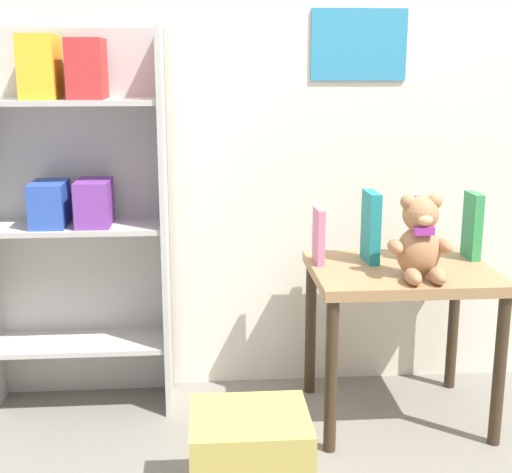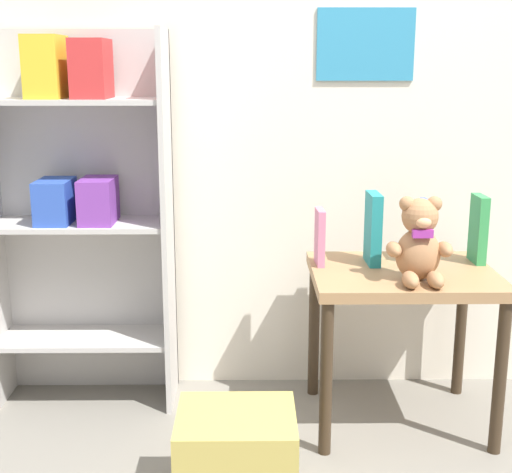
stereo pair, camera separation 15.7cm
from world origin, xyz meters
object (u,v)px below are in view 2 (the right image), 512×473
object	(u,v)px
teddy_bear	(419,243)
book_standing_green	(478,229)
bookshelf_side	(80,195)
book_standing_pink	(320,237)
book_standing_blue	(425,232)
display_table	(402,294)
book_standing_teal	(373,229)
storage_bin	(236,461)

from	to	relation	value
teddy_bear	book_standing_green	bearing A→B (deg)	40.64
bookshelf_side	teddy_bear	size ratio (longest dim) A/B	4.94
book_standing_pink	book_standing_blue	world-z (taller)	book_standing_blue
display_table	book_standing_teal	xyz separation A→B (m)	(-0.09, 0.08, 0.20)
bookshelf_side	book_standing_blue	bearing A→B (deg)	-5.26
book_standing_teal	book_standing_blue	world-z (taller)	book_standing_teal
teddy_bear	storage_bin	distance (m)	0.86
book_standing_pink	book_standing_teal	size ratio (longest dim) A/B	0.78
display_table	teddy_bear	size ratio (longest dim) A/B	2.25
bookshelf_side	book_standing_teal	bearing A→B (deg)	-7.09
bookshelf_side	storage_bin	xyz separation A→B (m)	(0.56, -0.70, -0.62)
book_standing_green	book_standing_pink	bearing A→B (deg)	-178.61
bookshelf_side	book_standing_pink	xyz separation A→B (m)	(0.83, -0.13, -0.12)
book_standing_teal	storage_bin	distance (m)	0.91
book_standing_pink	book_standing_green	xyz separation A→B (m)	(0.54, 0.02, 0.02)
teddy_bear	book_standing_green	distance (m)	0.33
bookshelf_side	book_standing_green	world-z (taller)	bookshelf_side
display_table	book_standing_pink	size ratio (longest dim) A/B	3.17
book_standing_pink	display_table	bearing A→B (deg)	-17.86
book_standing_pink	storage_bin	distance (m)	0.81
bookshelf_side	book_standing_teal	size ratio (longest dim) A/B	5.45
display_table	book_standing_green	size ratio (longest dim) A/B	2.60
bookshelf_side	storage_bin	size ratio (longest dim) A/B	4.07
book_standing_teal	book_standing_blue	distance (m)	0.18
display_table	bookshelf_side	bearing A→B (deg)	169.22
book_standing_teal	book_standing_green	world-z (taller)	book_standing_teal
bookshelf_side	book_standing_green	size ratio (longest dim) A/B	5.71
book_standing_pink	storage_bin	size ratio (longest dim) A/B	0.58
book_standing_pink	book_standing_blue	xyz separation A→B (m)	(0.36, 0.02, 0.01)
display_table	book_standing_pink	distance (m)	0.33
teddy_bear	book_standing_blue	distance (m)	0.23
teddy_bear	book_standing_green	xyz separation A→B (m)	(0.25, 0.22, -0.01)
teddy_bear	book_standing_pink	bearing A→B (deg)	146.02
bookshelf_side	book_standing_teal	xyz separation A→B (m)	(1.02, -0.13, -0.10)
book_standing_teal	book_standing_blue	size ratio (longest dim) A/B	1.14
book_standing_blue	storage_bin	xyz separation A→B (m)	(-0.64, -0.59, -0.51)
book_standing_blue	storage_bin	size ratio (longest dim) A/B	0.66
book_standing_blue	book_standing_green	xyz separation A→B (m)	(0.18, -0.00, 0.01)
bookshelf_side	storage_bin	bearing A→B (deg)	-51.56
book_standing_teal	book_standing_green	bearing A→B (deg)	0.95
book_standing_green	bookshelf_side	bearing A→B (deg)	174.40
book_standing_pink	book_standing_teal	xyz separation A→B (m)	(0.18, 0.01, 0.03)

